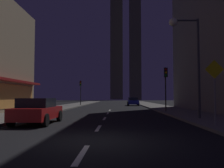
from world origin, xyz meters
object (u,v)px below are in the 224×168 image
traffic_light_far_left (81,87)px  pedestrian_crossing_sign (215,87)px  car_parked_near (38,111)px  car_parked_far (133,101)px  traffic_light_near_right (166,79)px  street_lamp_right (186,43)px  fire_hydrant_far_left (54,107)px

traffic_light_far_left → pedestrian_crossing_sign: (11.10, -28.80, -1.18)m
car_parked_near → traffic_light_far_left: (-1.90, 26.96, 2.45)m
car_parked_far → traffic_light_near_right: traffic_light_near_right is taller
traffic_light_near_right → street_lamp_right: bearing=-91.0°
car_parked_near → traffic_light_far_left: bearing=94.0°
car_parked_near → street_lamp_right: bearing=13.1°
car_parked_near → pedestrian_crossing_sign: bearing=-11.3°
car_parked_far → street_lamp_right: bearing=-86.1°
traffic_light_near_right → street_lamp_right: 7.37m
traffic_light_far_left → street_lamp_right: size_ratio=0.64×
street_lamp_right → car_parked_near: bearing=-166.9°
car_parked_far → fire_hydrant_far_left: size_ratio=6.48×
traffic_light_far_left → pedestrian_crossing_sign: size_ratio=1.33×
street_lamp_right → pedestrian_crossing_sign: bearing=-86.8°
traffic_light_far_left → fire_hydrant_far_left: bearing=-91.5°
fire_hydrant_far_left → traffic_light_far_left: (0.40, 15.05, 2.74)m
car_parked_near → street_lamp_right: size_ratio=0.64×
fire_hydrant_far_left → traffic_light_far_left: 15.30m
traffic_light_near_right → pedestrian_crossing_sign: bearing=-89.5°
car_parked_near → traffic_light_far_left: traffic_light_far_left is taller
car_parked_near → traffic_light_near_right: 13.18m
fire_hydrant_far_left → traffic_light_near_right: 12.03m
street_lamp_right → pedestrian_crossing_sign: 4.97m
traffic_light_near_right → pedestrian_crossing_sign: 11.11m
car_parked_near → pedestrian_crossing_sign: (9.20, -1.84, 1.28)m
traffic_light_far_left → traffic_light_near_right: bearing=-58.2°
pedestrian_crossing_sign → fire_hydrant_far_left: bearing=129.9°
fire_hydrant_far_left → traffic_light_near_right: size_ratio=0.16×
fire_hydrant_far_left → street_lamp_right: 15.65m
traffic_light_far_left → car_parked_far: bearing=9.7°
fire_hydrant_far_left → traffic_light_far_left: bearing=88.5°
fire_hydrant_far_left → traffic_light_near_right: bearing=-13.3°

